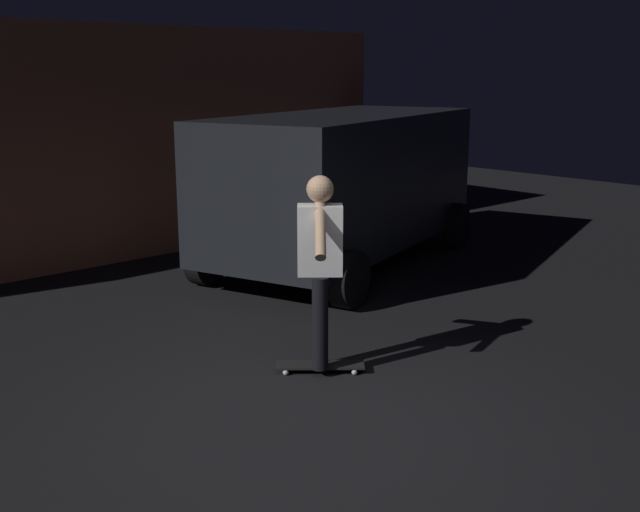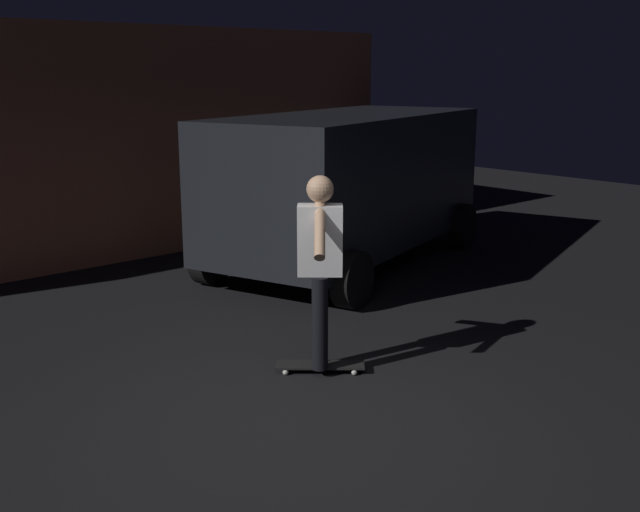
# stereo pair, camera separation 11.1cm
# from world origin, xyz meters

# --- Properties ---
(ground_plane) EXTENTS (28.00, 28.00, 0.00)m
(ground_plane) POSITION_xyz_m (0.00, 0.00, 0.00)
(ground_plane) COLOR black
(low_building) EXTENTS (10.04, 3.90, 3.19)m
(low_building) POSITION_xyz_m (1.41, 7.53, 1.60)
(low_building) COLOR #B76B4C
(low_building) RESTS_ON ground_plane
(parked_van) EXTENTS (4.96, 3.38, 2.03)m
(parked_van) POSITION_xyz_m (3.86, 3.44, 1.16)
(parked_van) COLOR black
(parked_van) RESTS_ON ground_plane
(skateboard_ridden) EXTENTS (0.71, 0.67, 0.07)m
(skateboard_ridden) POSITION_xyz_m (0.98, 0.79, 0.06)
(skateboard_ridden) COLOR black
(skateboard_ridden) RESTS_ON ground_plane
(skater) EXTENTS (0.73, 0.79, 1.67)m
(skater) POSITION_xyz_m (0.98, 0.79, 1.04)
(skater) COLOR black
(skater) RESTS_ON skateboard_ridden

